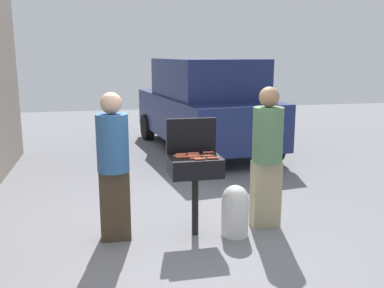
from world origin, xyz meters
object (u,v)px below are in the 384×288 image
at_px(propane_tank, 235,209).
at_px(person_left, 113,162).
at_px(hot_dog_1, 196,158).
at_px(hot_dog_4, 200,159).
at_px(hot_dog_2, 191,156).
at_px(hot_dog_8, 208,152).
at_px(hot_dog_11, 181,154).
at_px(hot_dog_10, 181,157).
at_px(hot_dog_13, 179,156).
at_px(hot_dog_3, 194,155).
at_px(hot_dog_7, 192,156).
at_px(hot_dog_5, 195,157).
at_px(bbq_grill, 195,169).
at_px(hot_dog_12, 206,156).
at_px(hot_dog_6, 193,153).
at_px(hot_dog_0, 209,156).
at_px(hot_dog_9, 213,158).
at_px(parked_minivan, 204,105).
at_px(person_right, 267,153).

relative_size(propane_tank, person_left, 0.36).
xyz_separation_m(hot_dog_1, hot_dog_4, (0.04, -0.04, 0.00)).
bearing_deg(hot_dog_2, hot_dog_8, 27.76).
bearing_deg(hot_dog_11, hot_dog_10, -98.68).
height_order(hot_dog_8, hot_dog_13, same).
bearing_deg(hot_dog_13, hot_dog_3, 0.06).
xyz_separation_m(hot_dog_7, person_left, (-0.89, 0.08, -0.04)).
relative_size(hot_dog_4, hot_dog_5, 1.00).
height_order(bbq_grill, hot_dog_12, hot_dog_12).
relative_size(hot_dog_12, person_left, 0.08).
distance_m(hot_dog_2, hot_dog_10, 0.13).
bearing_deg(hot_dog_8, hot_dog_2, -152.24).
xyz_separation_m(hot_dog_7, hot_dog_12, (0.16, 0.00, 0.00)).
height_order(bbq_grill, hot_dog_13, hot_dog_13).
xyz_separation_m(hot_dog_5, hot_dog_6, (0.02, 0.18, 0.00)).
relative_size(hot_dog_1, hot_dog_6, 1.00).
height_order(hot_dog_10, hot_dog_13, same).
xyz_separation_m(bbq_grill, person_left, (-0.93, 0.06, 0.12)).
bearing_deg(hot_dog_13, hot_dog_10, -80.63).
relative_size(hot_dog_0, hot_dog_13, 1.00).
bearing_deg(hot_dog_9, hot_dog_6, 120.94).
height_order(hot_dog_5, hot_dog_10, same).
xyz_separation_m(hot_dog_2, parked_minivan, (1.24, 4.43, 0.06)).
bearing_deg(hot_dog_10, hot_dog_9, -19.33).
height_order(hot_dog_8, hot_dog_9, same).
xyz_separation_m(bbq_grill, hot_dog_10, (-0.17, -0.03, 0.16)).
xyz_separation_m(hot_dog_5, parked_minivan, (1.20, 4.49, 0.06)).
distance_m(bbq_grill, hot_dog_5, 0.17).
height_order(bbq_grill, person_right, person_right).
bearing_deg(hot_dog_0, bbq_grill, 160.34).
bearing_deg(person_right, hot_dog_5, 12.12).
bearing_deg(hot_dog_6, person_right, -4.57).
bearing_deg(hot_dog_0, hot_dog_8, 77.91).
bearing_deg(hot_dog_4, hot_dog_13, 135.04).
distance_m(hot_dog_1, hot_dog_5, 0.07).
distance_m(hot_dog_4, hot_dog_7, 0.15).
bearing_deg(hot_dog_12, hot_dog_3, 153.30).
relative_size(bbq_grill, hot_dog_8, 7.33).
xyz_separation_m(hot_dog_0, hot_dog_5, (-0.16, -0.00, 0.00)).
xyz_separation_m(hot_dog_1, hot_dog_9, (0.19, -0.03, 0.00)).
xyz_separation_m(hot_dog_7, propane_tank, (0.50, -0.11, -0.64)).
distance_m(hot_dog_0, hot_dog_5, 0.16).
height_order(person_left, person_right, person_right).
bearing_deg(propane_tank, hot_dog_0, 166.49).
xyz_separation_m(hot_dog_1, hot_dog_11, (-0.12, 0.23, 0.00)).
bearing_deg(hot_dog_0, hot_dog_3, 147.25).
relative_size(hot_dog_10, parked_minivan, 0.03).
height_order(hot_dog_13, propane_tank, hot_dog_13).
height_order(bbq_grill, hot_dog_1, hot_dog_1).
distance_m(bbq_grill, hot_dog_8, 0.28).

